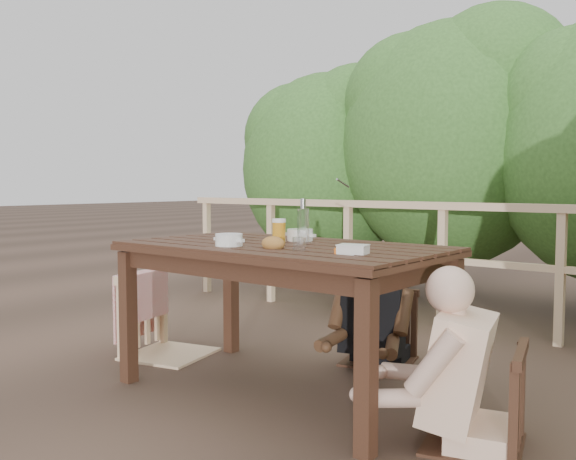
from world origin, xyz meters
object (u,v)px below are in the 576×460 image
Objects in this scene: bottle at (303,223)px; tumbler at (299,245)px; table at (282,320)px; soup_near at (229,241)px; bread_roll at (273,244)px; chair_right at (475,350)px; diner_right at (483,300)px; soup_far at (300,236)px; butter_tub at (353,251)px; woman at (381,269)px; chair_left at (169,278)px; beer_glass at (279,232)px; chair_far at (379,296)px.

tumbler is at bearing -55.81° from bottle.
soup_near reaches higher than table.
bottle is (0.00, 0.25, 0.09)m from bread_roll.
diner_right is (0.03, -0.00, 0.22)m from chair_right.
soup_far reaches higher than soup_near.
soup_far is 0.96× the size of bottle.
butter_tub is at bearing -91.29° from chair_right.
woman is at bearing 89.38° from bottle.
chair_left is at bearing 167.70° from tumbler.
bottle is (0.26, 0.31, 0.09)m from soup_near.
soup_near is 1.64× the size of beer_glass.
bottle reaches higher than chair_right.
table is at bearing -106.01° from chair_right.
bottle reaches higher than soup_far.
beer_glass is 0.44m from tumbler.
woman is at bearing -146.25° from chair_right.
woman is at bearing 82.50° from table.
chair_far is 0.92m from beer_glass.
soup_far is 0.16m from beer_glass.
butter_tub is (-0.55, -0.13, 0.41)m from chair_right.
soup_near is 0.97× the size of soup_far.
bottle is (-0.01, -0.81, 0.34)m from woman.
soup_near is 1.74× the size of butter_tub.
soup_near reaches higher than chair_right.
chair_right is 1.35m from woman.
diner_right is 1.25m from beer_glass.
tumbler is at bearing 173.80° from butter_tub.
diner_right is at bearing 124.65° from woman.
table is 1.67× the size of chair_left.
bread_roll is at bearing -62.51° from table.
beer_glass is (0.99, -0.03, 0.36)m from chair_left.
diner_right reaches higher than chair_far.
soup_near is at bearing -120.39° from table.
bottle is at bearing -105.28° from chair_far.
woman is 14.84× the size of tumbler.
chair_right is 0.70m from butter_tub.
chair_right is 1.14m from bottle.
chair_right is at bearing 10.46° from soup_near.
soup_far is at bearing -118.96° from chair_far.
diner_right is at bearing 75.28° from chair_right.
tumbler is (0.32, -0.41, -0.00)m from soup_far.
bottle is at bearing -109.00° from chair_right.
soup_far is (-1.19, 0.24, 0.20)m from diner_right.
bottle is (0.18, -0.01, 0.06)m from beer_glass.
chair_left is 12.81× the size of tumbler.
chair_far is 1.12m from bread_roll.
soup_far is (-0.05, 0.22, 0.45)m from table.
soup_far is at bearing 77.45° from soup_near.
diner_right is 1.33m from soup_near.
bottle is at bearing 141.49° from butter_tub.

